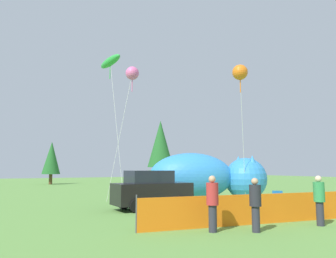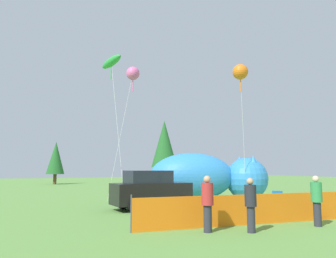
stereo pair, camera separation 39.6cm
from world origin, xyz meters
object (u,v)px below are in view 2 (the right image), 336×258
(spectator_in_green_shirt, at_px, (317,199))
(folding_chair, at_px, (278,198))
(kite_green_fish, at_px, (111,62))
(parked_car, at_px, (151,190))
(kite_pink_octopus, at_px, (133,74))
(inflatable_cat, at_px, (206,178))
(spectator_in_grey_shirt, at_px, (207,201))
(spectator_in_red_shirt, at_px, (251,203))
(kite_orange_flower, at_px, (240,72))

(spectator_in_green_shirt, bearing_deg, folding_chair, 59.49)
(folding_chair, relative_size, kite_green_fish, 0.09)
(parked_car, xyz_separation_m, folding_chair, (6.34, -2.55, -0.47))
(kite_pink_octopus, bearing_deg, spectator_in_green_shirt, -76.96)
(inflatable_cat, height_order, spectator_in_grey_shirt, inflatable_cat)
(spectator_in_red_shirt, distance_m, spectator_in_grey_shirt, 1.45)
(inflatable_cat, relative_size, spectator_in_grey_shirt, 4.27)
(kite_green_fish, bearing_deg, spectator_in_green_shirt, -74.98)
(parked_car, height_order, kite_pink_octopus, kite_pink_octopus)
(spectator_in_red_shirt, distance_m, kite_green_fish, 16.49)
(folding_chair, distance_m, spectator_in_red_shirt, 7.41)
(parked_car, bearing_deg, spectator_in_red_shirt, -86.61)
(spectator_in_grey_shirt, distance_m, kite_pink_octopus, 13.64)
(parked_car, height_order, inflatable_cat, inflatable_cat)
(folding_chair, bearing_deg, spectator_in_red_shirt, 175.43)
(spectator_in_green_shirt, height_order, kite_orange_flower, kite_orange_flower)
(spectator_in_red_shirt, height_order, spectator_in_green_shirt, spectator_in_green_shirt)
(spectator_in_green_shirt, bearing_deg, spectator_in_grey_shirt, 168.33)
(folding_chair, xyz_separation_m, kite_orange_flower, (-0.27, 2.47, 7.59))
(inflatable_cat, height_order, kite_pink_octopus, kite_pink_octopus)
(parked_car, distance_m, kite_green_fish, 11.14)
(spectator_in_red_shirt, bearing_deg, spectator_in_grey_shirt, 151.41)
(spectator_in_grey_shirt, bearing_deg, inflatable_cat, 56.93)
(parked_car, height_order, spectator_in_green_shirt, parked_car)
(spectator_in_red_shirt, bearing_deg, inflatable_cat, 64.51)
(kite_orange_flower, bearing_deg, spectator_in_red_shirt, -128.07)
(parked_car, relative_size, spectator_in_red_shirt, 2.28)
(kite_pink_octopus, bearing_deg, kite_orange_flower, -42.43)
(parked_car, height_order, kite_orange_flower, kite_orange_flower)
(kite_green_fish, xyz_separation_m, kite_pink_octopus, (0.97, -1.94, -1.25))
(folding_chair, relative_size, spectator_in_green_shirt, 0.50)
(parked_car, relative_size, kite_orange_flower, 0.48)
(folding_chair, height_order, kite_orange_flower, kite_orange_flower)
(folding_chair, xyz_separation_m, spectator_in_green_shirt, (-2.81, -4.77, 0.49))
(inflatable_cat, distance_m, spectator_in_grey_shirt, 10.97)
(spectator_in_grey_shirt, xyz_separation_m, kite_orange_flower, (6.80, 6.36, 7.08))
(parked_car, bearing_deg, kite_green_fish, 91.08)
(parked_car, bearing_deg, spectator_in_grey_shirt, -97.41)
(parked_car, distance_m, spectator_in_grey_shirt, 6.48)
(kite_green_fish, distance_m, kite_orange_flower, 9.47)
(kite_pink_octopus, bearing_deg, folding_chair, -52.64)
(spectator_in_red_shirt, relative_size, spectator_in_green_shirt, 0.97)
(spectator_in_grey_shirt, height_order, kite_green_fish, kite_green_fish)
(parked_car, height_order, spectator_in_red_shirt, parked_car)
(folding_chair, relative_size, spectator_in_grey_shirt, 0.49)
(inflatable_cat, distance_m, spectator_in_red_shirt, 10.95)
(kite_orange_flower, bearing_deg, inflatable_cat, 106.22)
(kite_orange_flower, bearing_deg, kite_green_fish, 132.75)
(kite_green_fish, xyz_separation_m, kite_orange_flower, (6.32, -6.83, -1.73))
(spectator_in_red_shirt, distance_m, kite_pink_octopus, 14.17)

